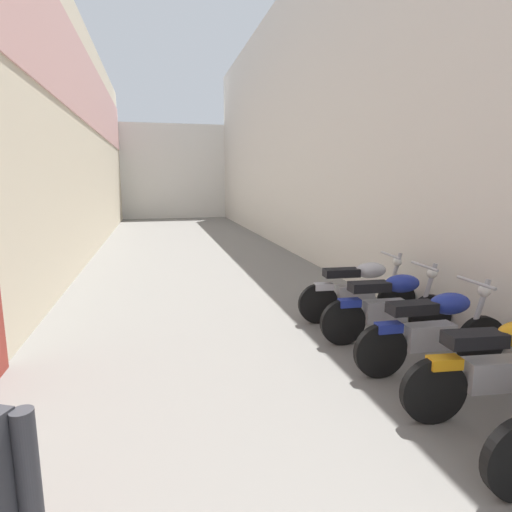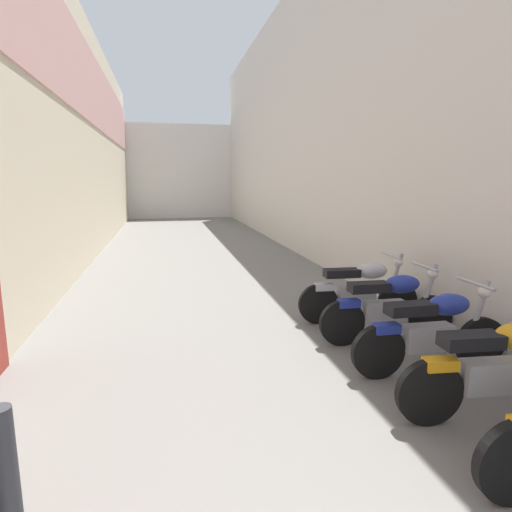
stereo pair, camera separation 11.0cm
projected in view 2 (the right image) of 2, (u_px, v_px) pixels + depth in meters
ground_plane at (209, 273)px, 9.64m from camera, size 41.00×41.00×0.00m
building_left at (75, 131)px, 10.29m from camera, size 0.45×25.00×6.52m
building_right at (308, 118)px, 11.52m from camera, size 0.45×25.00×7.58m
building_far_end at (179, 172)px, 24.08m from camera, size 8.64×2.00×5.11m
motorcycle_fourth at (499, 367)px, 3.69m from camera, size 1.85×0.58×1.04m
motorcycle_fifth at (433, 330)px, 4.59m from camera, size 1.85×0.58×1.04m
motorcycle_sixth at (389, 305)px, 5.49m from camera, size 1.85×0.58×1.04m
motorcycle_seventh at (360, 289)px, 6.30m from camera, size 1.85×0.58×1.04m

